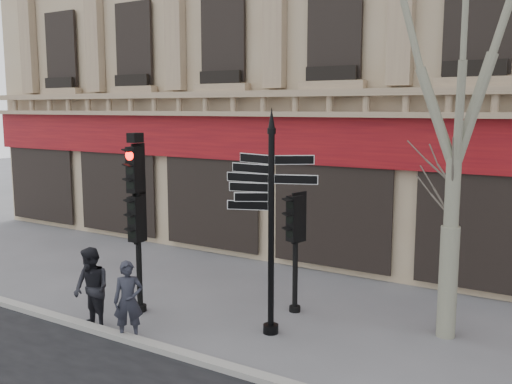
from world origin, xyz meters
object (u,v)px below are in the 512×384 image
Objects in this scene: traffic_signal_secondary at (296,231)px; plane_tree at (461,23)px; pedestrian_b at (91,289)px; fingerpost at (271,184)px; traffic_signal_main at (137,200)px; pedestrian_a at (128,301)px.

plane_tree is at bearing 19.99° from traffic_signal_secondary.
pedestrian_b is (-3.01, -3.07, -0.98)m from traffic_signal_secondary.
fingerpost reaches higher than traffic_signal_secondary.
traffic_signal_main is 3.49m from traffic_signal_secondary.
pedestrian_a is (-5.17, -3.44, -5.22)m from plane_tree.
pedestrian_a is 0.93× the size of pedestrian_b.
pedestrian_a is (-2.16, -1.74, -2.23)m from fingerpost.
fingerpost is 0.52× the size of plane_tree.
fingerpost is at bearing -69.36° from traffic_signal_secondary.
plane_tree reaches higher than pedestrian_a.
traffic_signal_main is at bearing -160.33° from plane_tree.
traffic_signal_main is 2.32m from pedestrian_a.
traffic_signal_main reaches higher than pedestrian_a.
pedestrian_b is at bearing -162.84° from fingerpost.
traffic_signal_secondary is (2.91, 1.80, -0.67)m from traffic_signal_main.
traffic_signal_main is 2.34× the size of pedestrian_b.
plane_tree is 8.76m from pedestrian_b.
traffic_signal_secondary is 0.30× the size of plane_tree.
plane_tree is 5.07× the size of pedestrian_b.
pedestrian_a is at bearing -146.31° from plane_tree.
traffic_signal_main is 1.51× the size of traffic_signal_secondary.
pedestrian_a is at bearing 10.15° from pedestrian_b.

